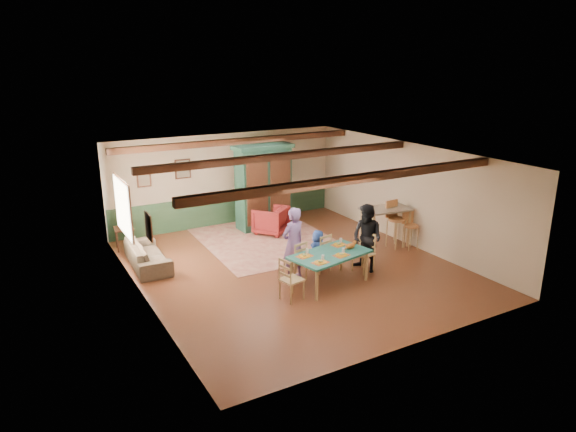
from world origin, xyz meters
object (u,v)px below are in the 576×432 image
dining_chair_end_left (292,279)px  person_woman (367,238)px  armoire (263,187)px  bar_stool_left (396,225)px  person_man (293,244)px  person_child (318,250)px  table_lamp (123,218)px  counter_table (385,227)px  cat (350,245)px  end_table (125,238)px  armchair (271,220)px  dining_chair_far_left (295,260)px  dining_chair_far_right (320,252)px  dining_table (330,269)px  bar_stool_right (411,230)px  dining_chair_end_right (363,253)px  sofa (147,254)px

dining_chair_end_left → person_woman: (2.26, 0.47, 0.34)m
armoire → bar_stool_left: (2.24, -3.22, -0.60)m
person_man → person_child: (0.75, 0.16, -0.35)m
table_lamp → counter_table: table_lamp is taller
cat → armoire: (0.05, 4.32, 0.41)m
person_woman → end_table: bearing=-144.4°
dining_chair_end_left → cat: 1.68m
counter_table → armchair: bearing=131.4°
dining_chair_far_left → end_table: size_ratio=1.58×
table_lamp → counter_table: 6.79m
dining_chair_far_right → table_lamp: table_lamp is taller
dining_chair_end_left → cat: bearing=-93.4°
dining_table → dining_chair_far_left: (-0.52, 0.60, 0.10)m
end_table → bar_stool_right: bearing=-29.3°
person_woman → bar_stool_left: 1.87m
table_lamp → bar_stool_left: (6.22, -3.34, -0.23)m
dining_chair_end_left → armchair: dining_chair_end_left is taller
dining_chair_far_left → person_child: bearing=-174.3°
armchair → bar_stool_right: bearing=94.3°
person_child → counter_table: bearing=179.6°
end_table → bar_stool_left: bearing=-28.3°
bar_stool_left → person_man: bearing=-179.8°
person_child → bar_stool_left: (2.60, 0.28, 0.13)m
dining_chair_end_right → person_child: size_ratio=0.95×
sofa → table_lamp: size_ratio=3.68×
armchair → bar_stool_left: bar_stool_left is taller
counter_table → bar_stool_right: (0.46, -0.48, -0.02)m
dining_chair_far_left → sofa: (-2.67, 2.43, -0.17)m
dining_table → bar_stool_left: bar_stool_left is taller
dining_chair_far_right → bar_stool_right: bar_stool_right is taller
person_child → cat: person_child is taller
dining_table → person_woman: (1.18, 0.24, 0.43)m
dining_table → armoire: armoire is taller
end_table → cat: bearing=-48.5°
armoire → bar_stool_right: size_ratio=2.42×
dining_chair_end_left → person_child: bearing=-62.7°
armoire → dining_table: bearing=-100.5°
person_man → end_table: (-2.86, 3.78, -0.54)m
dining_table → dining_chair_far_left: dining_chair_far_left is taller
person_man → bar_stool_right: size_ratio=1.65×
sofa → table_lamp: 1.55m
person_woman → armchair: size_ratio=1.85×
bar_stool_left → bar_stool_right: size_ratio=1.22×
dining_chair_far_left → dining_chair_far_right: bearing=-180.0°
person_woman → cat: (-0.64, -0.23, 0.01)m
person_woman → sofa: person_woman is taller
bar_stool_right → armchair: bearing=137.2°
person_child → end_table: person_child is taller
dining_table → cat: bearing=1.4°
person_man → armchair: 3.24m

